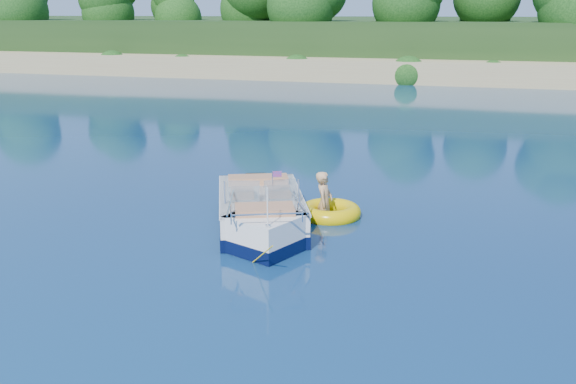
{
  "coord_description": "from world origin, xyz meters",
  "views": [
    {
      "loc": [
        5.9,
        -9.4,
        4.71
      ],
      "look_at": [
        2.12,
        3.76,
        0.85
      ],
      "focal_mm": 40.0,
      "sensor_mm": 36.0,
      "label": 1
    }
  ],
  "objects": [
    {
      "name": "boy",
      "position": [
        2.7,
        4.9,
        0.0
      ],
      "size": [
        0.4,
        0.86,
        1.67
      ],
      "primitive_type": "imported",
      "rotation": [
        0.0,
        -0.17,
        1.59
      ],
      "color": "tan",
      "rests_on": "ground"
    },
    {
      "name": "treeline",
      "position": [
        0.04,
        41.01,
        5.55
      ],
      "size": [
        150.0,
        7.12,
        8.19
      ],
      "color": "black",
      "rests_on": "ground"
    },
    {
      "name": "ground",
      "position": [
        0.0,
        0.0,
        0.0
      ],
      "size": [
        160.0,
        160.0,
        0.0
      ],
      "primitive_type": "plane",
      "color": "#091741",
      "rests_on": "ground"
    },
    {
      "name": "shoreline",
      "position": [
        0.0,
        63.77,
        0.98
      ],
      "size": [
        170.0,
        59.0,
        6.0
      ],
      "color": "tan",
      "rests_on": "ground"
    },
    {
      "name": "motorboat",
      "position": [
        1.58,
        3.49,
        0.34
      ],
      "size": [
        3.04,
        4.9,
        1.73
      ],
      "rotation": [
        0.0,
        0.0,
        0.38
      ],
      "color": "white",
      "rests_on": "ground"
    },
    {
      "name": "tow_tube",
      "position": [
        2.83,
        4.88,
        0.1
      ],
      "size": [
        1.71,
        1.71,
        0.39
      ],
      "rotation": [
        0.0,
        0.0,
        -0.16
      ],
      "color": "#E2B903",
      "rests_on": "ground"
    }
  ]
}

